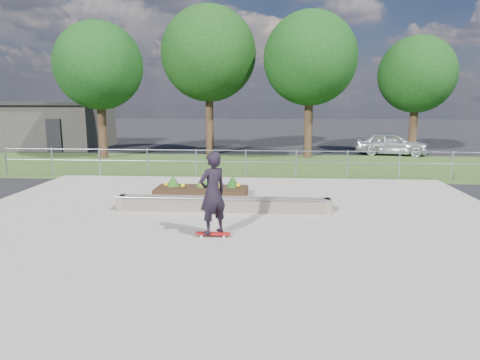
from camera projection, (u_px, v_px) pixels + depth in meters
name	position (u px, v px, depth m)	size (l,w,h in m)	color
ground	(227.00, 239.00, 9.83)	(120.00, 120.00, 0.00)	black
grass_verge	(250.00, 165.00, 20.61)	(30.00, 8.00, 0.02)	#2F491D
concrete_slab	(227.00, 238.00, 9.83)	(15.00, 15.00, 0.06)	gray
fence	(246.00, 160.00, 17.04)	(20.06, 0.06, 1.20)	gray
building	(43.00, 124.00, 28.16)	(8.40, 5.40, 3.00)	#2C2A27
tree_far_left	(99.00, 66.00, 22.22)	(4.55, 4.55, 7.15)	#301E13
tree_mid_left	(209.00, 54.00, 23.66)	(5.25, 5.25, 8.25)	#332014
tree_mid_right	(310.00, 59.00, 22.36)	(4.90, 4.90, 7.70)	#302113
tree_far_right	(417.00, 75.00, 23.55)	(4.20, 4.20, 6.60)	black
grind_ledge	(223.00, 204.00, 11.99)	(6.00, 0.44, 0.43)	brown
planter_bed	(202.00, 189.00, 14.03)	(3.00, 1.20, 0.61)	black
skateboarder	(213.00, 193.00, 9.63)	(0.81, 0.79, 1.97)	white
parked_car	(391.00, 143.00, 24.41)	(1.58, 3.92, 1.34)	silver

